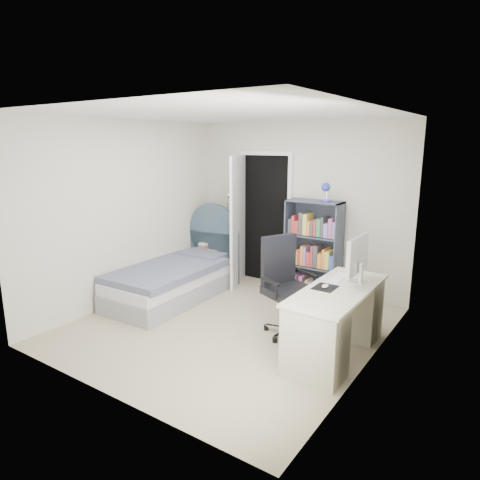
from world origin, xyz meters
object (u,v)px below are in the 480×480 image
Objects in this scene: bed at (177,278)px; bookcase at (314,253)px; desk at (337,318)px; nightstand at (208,255)px; floor_lamp at (228,244)px; office_chair at (285,281)px.

bookcase is at bearing 34.93° from bed.
desk is at bearing -57.33° from bookcase.
bookcase is (1.77, 0.20, 0.25)m from nightstand.
bed is at bearing -95.40° from floor_lamp.
bed is 1.81× the size of office_chair.
bed is 2.00m from bookcase.
office_chair is (2.01, -1.09, 0.23)m from nightstand.
bookcase is at bearing 6.48° from nightstand.
bed is 1.17m from floor_lamp.
floor_lamp is at bearing 148.93° from desk.
floor_lamp is 0.85× the size of bookcase.
floor_lamp is (0.11, 1.13, 0.29)m from bed.
nightstand is 0.36× the size of bookcase.
bookcase is at bearing 100.26° from office_chair.
bookcase is 1.32m from office_chair.
desk is at bearing -25.18° from nightstand.
office_chair is at bearing -28.54° from nightstand.
nightstand is 3.01m from desk.
bed reaches higher than nightstand.
bed is 0.95m from nightstand.
desk is at bearing -7.87° from bed.
nightstand is 0.38m from floor_lamp.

